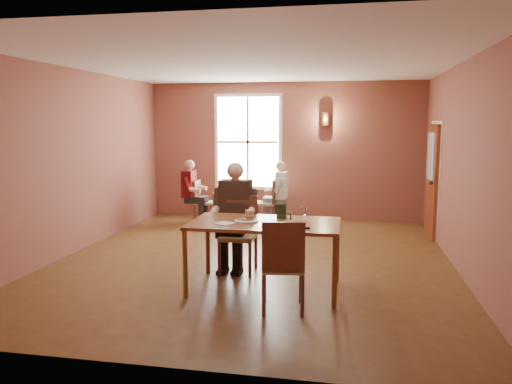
% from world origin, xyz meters
% --- Properties ---
extents(ground, '(6.00, 7.00, 0.01)m').
position_xyz_m(ground, '(0.00, 0.00, 0.00)').
color(ground, brown).
rests_on(ground, ground).
extents(wall_back, '(6.00, 0.04, 3.00)m').
position_xyz_m(wall_back, '(0.00, 3.50, 1.50)').
color(wall_back, brown).
rests_on(wall_back, ground).
extents(wall_front, '(6.00, 0.04, 3.00)m').
position_xyz_m(wall_front, '(0.00, -3.50, 1.50)').
color(wall_front, brown).
rests_on(wall_front, ground).
extents(wall_left, '(0.04, 7.00, 3.00)m').
position_xyz_m(wall_left, '(-3.00, 0.00, 1.50)').
color(wall_left, brown).
rests_on(wall_left, ground).
extents(wall_right, '(0.04, 7.00, 3.00)m').
position_xyz_m(wall_right, '(3.00, 0.00, 1.50)').
color(wall_right, brown).
rests_on(wall_right, ground).
extents(ceiling, '(6.00, 7.00, 0.04)m').
position_xyz_m(ceiling, '(0.00, 0.00, 3.00)').
color(ceiling, white).
rests_on(ceiling, wall_back).
extents(window, '(1.36, 0.10, 1.96)m').
position_xyz_m(window, '(-0.80, 3.45, 1.70)').
color(window, white).
rests_on(window, wall_back).
extents(door, '(0.12, 1.04, 2.10)m').
position_xyz_m(door, '(2.94, 2.30, 1.05)').
color(door, maroon).
rests_on(door, ground).
extents(wall_sconce, '(0.16, 0.16, 0.28)m').
position_xyz_m(wall_sconce, '(0.90, 3.40, 2.20)').
color(wall_sconce, brown).
rests_on(wall_sconce, wall_back).
extents(main_table, '(1.88, 1.06, 0.88)m').
position_xyz_m(main_table, '(0.40, -1.29, 0.44)').
color(main_table, brown).
rests_on(main_table, ground).
extents(chair_diner_main, '(0.48, 0.48, 1.09)m').
position_xyz_m(chair_diner_main, '(-0.10, -0.64, 0.54)').
color(chair_diner_main, '#612D17').
rests_on(chair_diner_main, ground).
extents(diner_main, '(0.60, 0.60, 1.50)m').
position_xyz_m(diner_main, '(-0.10, -0.67, 0.75)').
color(diner_main, black).
rests_on(diner_main, ground).
extents(chair_empty, '(0.53, 0.53, 1.07)m').
position_xyz_m(chair_empty, '(0.72, -1.95, 0.53)').
color(chair_empty, brown).
rests_on(chair_empty, ground).
extents(plate_food, '(0.33, 0.33, 0.04)m').
position_xyz_m(plate_food, '(0.16, -1.32, 0.90)').
color(plate_food, silver).
rests_on(plate_food, main_table).
extents(sandwich, '(0.12, 0.12, 0.12)m').
position_xyz_m(sandwich, '(0.18, -1.23, 0.94)').
color(sandwich, tan).
rests_on(sandwich, main_table).
extents(goblet_a, '(0.10, 0.10, 0.22)m').
position_xyz_m(goblet_a, '(0.88, -1.22, 0.99)').
color(goblet_a, white).
rests_on(goblet_a, main_table).
extents(goblet_c, '(0.08, 0.08, 0.20)m').
position_xyz_m(goblet_c, '(0.73, -1.49, 0.98)').
color(goblet_c, white).
rests_on(goblet_c, main_table).
extents(menu_stand, '(0.13, 0.07, 0.21)m').
position_xyz_m(menu_stand, '(0.58, -1.05, 0.98)').
color(menu_stand, '#1D3B22').
rests_on(menu_stand, main_table).
extents(knife, '(0.23, 0.04, 0.00)m').
position_xyz_m(knife, '(0.39, -1.53, 0.88)').
color(knife, silver).
rests_on(knife, main_table).
extents(napkin, '(0.27, 0.27, 0.01)m').
position_xyz_m(napkin, '(-0.08, -1.48, 0.88)').
color(napkin, white).
rests_on(napkin, main_table).
extents(sunglasses, '(0.15, 0.06, 0.02)m').
position_xyz_m(sunglasses, '(0.92, -1.59, 0.89)').
color(sunglasses, black).
rests_on(sunglasses, main_table).
extents(second_table, '(0.79, 0.79, 0.70)m').
position_xyz_m(second_table, '(-0.93, 2.73, 0.35)').
color(second_table, brown).
rests_on(second_table, ground).
extents(chair_diner_white, '(0.42, 0.42, 0.96)m').
position_xyz_m(chair_diner_white, '(-0.28, 2.73, 0.48)').
color(chair_diner_white, '#492315').
rests_on(chair_diner_white, ground).
extents(diner_white, '(0.52, 0.52, 1.29)m').
position_xyz_m(diner_white, '(-0.25, 2.73, 0.65)').
color(diner_white, white).
rests_on(diner_white, ground).
extents(chair_diner_maroon, '(0.40, 0.40, 0.91)m').
position_xyz_m(chair_diner_maroon, '(-1.58, 2.73, 0.45)').
color(chair_diner_maroon, '#502A11').
rests_on(chair_diner_maroon, ground).
extents(diner_maroon, '(0.52, 0.52, 1.30)m').
position_xyz_m(diner_maroon, '(-1.61, 2.73, 0.65)').
color(diner_maroon, maroon).
rests_on(diner_maroon, ground).
extents(cup_a, '(0.15, 0.15, 0.09)m').
position_xyz_m(cup_a, '(-0.75, 2.66, 0.75)').
color(cup_a, silver).
rests_on(cup_a, second_table).
extents(cup_b, '(0.11, 0.11, 0.09)m').
position_xyz_m(cup_b, '(-1.09, 2.81, 0.74)').
color(cup_b, silver).
rests_on(cup_b, second_table).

